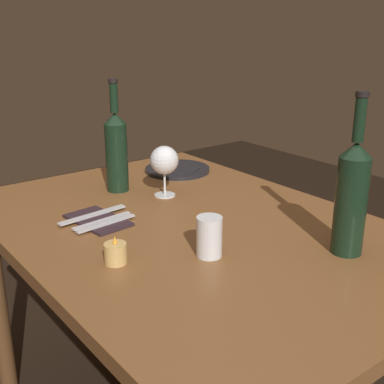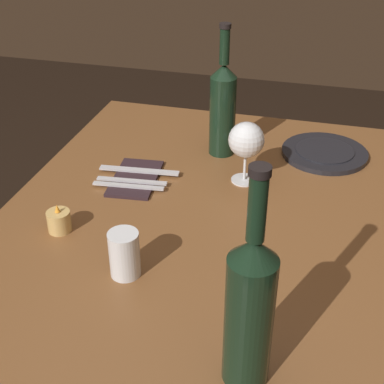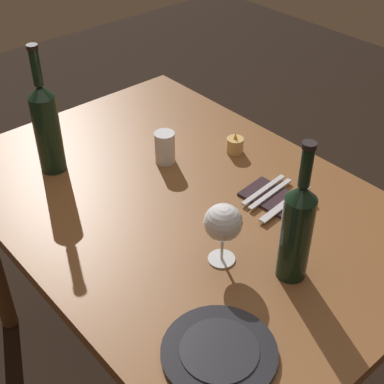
{
  "view_description": "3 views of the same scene",
  "coord_description": "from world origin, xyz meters",
  "views": [
    {
      "loc": [
        -1.01,
        0.77,
        1.27
      ],
      "look_at": [
        0.04,
        -0.03,
        0.82
      ],
      "focal_mm": 47.54,
      "sensor_mm": 36.0,
      "label": 1
    },
    {
      "loc": [
        -0.95,
        -0.26,
        1.44
      ],
      "look_at": [
        -0.02,
        -0.01,
        0.85
      ],
      "focal_mm": 50.74,
      "sensor_mm": 36.0,
      "label": 2
    },
    {
      "loc": [
        0.91,
        -0.76,
        1.66
      ],
      "look_at": [
        0.06,
        -0.02,
        0.81
      ],
      "focal_mm": 51.6,
      "sensor_mm": 36.0,
      "label": 3
    }
  ],
  "objects": [
    {
      "name": "votive_candle",
      "position": [
        -0.08,
        0.28,
        0.76
      ],
      "size": [
        0.05,
        0.05,
        0.07
      ],
      "color": "#DBB266",
      "rests_on": "dining_table"
    },
    {
      "name": "wine_bottle_second",
      "position": [
        0.38,
        0.01,
        0.88
      ],
      "size": [
        0.07,
        0.07,
        0.36
      ],
      "color": "black",
      "rests_on": "dining_table"
    },
    {
      "name": "water_tumbler",
      "position": [
        -0.18,
        0.08,
        0.78
      ],
      "size": [
        0.06,
        0.06,
        0.1
      ],
      "color": "white",
      "rests_on": "dining_table"
    },
    {
      "name": "wine_bottle",
      "position": [
        -0.36,
        -0.19,
        0.88
      ],
      "size": [
        0.07,
        0.07,
        0.38
      ],
      "color": "black",
      "rests_on": "dining_table"
    },
    {
      "name": "wine_glass_left",
      "position": [
        0.24,
        -0.08,
        0.85
      ],
      "size": [
        0.09,
        0.09,
        0.16
      ],
      "color": "white",
      "rests_on": "dining_table"
    },
    {
      "name": "folded_napkin",
      "position": [
        0.17,
        0.19,
        0.74
      ],
      "size": [
        0.2,
        0.13,
        0.01
      ],
      "color": "#2D1E23",
      "rests_on": "dining_table"
    },
    {
      "name": "fork_inner",
      "position": [
        0.15,
        0.19,
        0.75
      ],
      "size": [
        0.03,
        0.18,
        0.0
      ],
      "color": "silver",
      "rests_on": "folded_napkin"
    },
    {
      "name": "fork_outer",
      "position": [
        0.12,
        0.19,
        0.75
      ],
      "size": [
        0.03,
        0.18,
        0.0
      ],
      "color": "silver",
      "rests_on": "folded_napkin"
    },
    {
      "name": "dinner_plate",
      "position": [
        0.43,
        -0.27,
        0.75
      ],
      "size": [
        0.23,
        0.23,
        0.02
      ],
      "color": "black",
      "rests_on": "dining_table"
    },
    {
      "name": "ground_plane",
      "position": [
        0.0,
        0.0,
        0.0
      ],
      "size": [
        6.0,
        6.0,
        0.0
      ],
      "primitive_type": "plane",
      "color": "black"
    },
    {
      "name": "dining_table",
      "position": [
        0.0,
        0.0,
        0.65
      ],
      "size": [
        1.3,
        0.9,
        0.74
      ],
      "color": "brown",
      "rests_on": "ground"
    },
    {
      "name": "table_knife",
      "position": [
        0.2,
        0.19,
        0.75
      ],
      "size": [
        0.04,
        0.21,
        0.0
      ],
      "color": "silver",
      "rests_on": "folded_napkin"
    }
  ]
}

